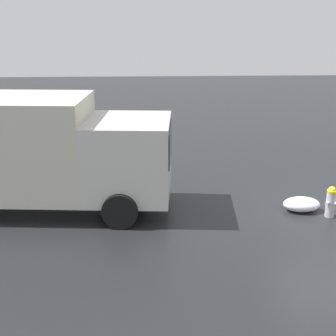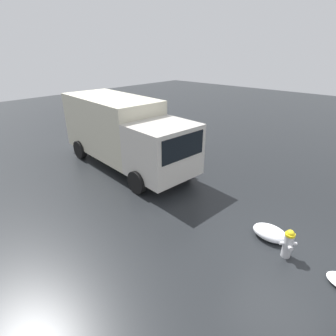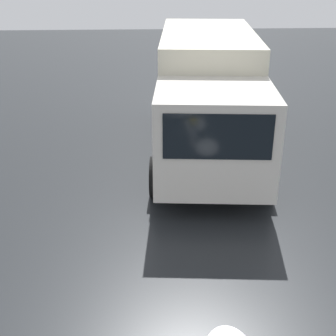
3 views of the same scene
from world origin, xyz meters
The scene contains 5 objects.
ground_plane centered at (0.00, 0.00, 0.00)m, with size 60.00×60.00×0.00m, color black.
fire_hydrant centered at (0.00, 0.00, 0.43)m, with size 0.40×0.38×0.84m.
delivery_truck centered at (7.95, -1.02, 1.66)m, with size 7.41×3.18×3.06m.
pedestrian centered at (5.97, -0.38, 0.91)m, with size 0.36×0.36×1.67m.
snow_pile_curbside centered at (0.62, -0.42, 0.19)m, with size 1.00×0.67×0.38m.
Camera 2 is at (-1.33, 6.10, 5.07)m, focal length 28.00 mm.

